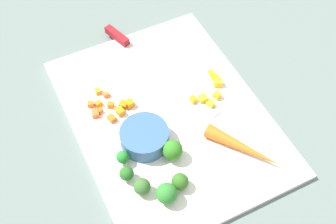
% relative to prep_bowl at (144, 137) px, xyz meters
% --- Properties ---
extents(ground_plane, '(4.00, 4.00, 0.00)m').
position_rel_prep_bowl_xyz_m(ground_plane, '(0.04, -0.07, -0.03)').
color(ground_plane, slate).
extents(cutting_board, '(0.52, 0.39, 0.01)m').
position_rel_prep_bowl_xyz_m(cutting_board, '(0.04, -0.07, -0.02)').
color(cutting_board, white).
rests_on(cutting_board, ground_plane).
extents(prep_bowl, '(0.10, 0.10, 0.04)m').
position_rel_prep_bowl_xyz_m(prep_bowl, '(0.00, 0.00, 0.00)').
color(prep_bowl, '#365E8E').
rests_on(prep_bowl, cutting_board).
extents(chef_knife, '(0.35, 0.14, 0.02)m').
position_rel_prep_bowl_xyz_m(chef_knife, '(0.22, -0.09, -0.01)').
color(chef_knife, silver).
rests_on(chef_knife, cutting_board).
extents(whole_carrot, '(0.16, 0.12, 0.03)m').
position_rel_prep_bowl_xyz_m(whole_carrot, '(-0.11, -0.17, -0.00)').
color(whole_carrot, orange).
rests_on(whole_carrot, cutting_board).
extents(carrot_dice_0, '(0.01, 0.02, 0.01)m').
position_rel_prep_bowl_xyz_m(carrot_dice_0, '(0.13, 0.05, -0.01)').
color(carrot_dice_0, orange).
rests_on(carrot_dice_0, cutting_board).
extents(carrot_dice_1, '(0.02, 0.02, 0.01)m').
position_rel_prep_bowl_xyz_m(carrot_dice_1, '(0.10, 0.00, -0.01)').
color(carrot_dice_1, orange).
rests_on(carrot_dice_1, cutting_board).
extents(carrot_dice_2, '(0.02, 0.02, 0.02)m').
position_rel_prep_bowl_xyz_m(carrot_dice_2, '(0.10, -0.01, -0.01)').
color(carrot_dice_2, orange).
rests_on(carrot_dice_2, cutting_board).
extents(carrot_dice_3, '(0.02, 0.02, 0.01)m').
position_rel_prep_bowl_xyz_m(carrot_dice_3, '(0.09, 0.02, -0.01)').
color(carrot_dice_3, orange).
rests_on(carrot_dice_3, cutting_board).
extents(carrot_dice_4, '(0.02, 0.02, 0.01)m').
position_rel_prep_bowl_xyz_m(carrot_dice_4, '(0.11, 0.03, -0.01)').
color(carrot_dice_4, orange).
rests_on(carrot_dice_4, cutting_board).
extents(carrot_dice_5, '(0.02, 0.02, 0.01)m').
position_rel_prep_bowl_xyz_m(carrot_dice_5, '(0.11, 0.07, -0.01)').
color(carrot_dice_5, orange).
rests_on(carrot_dice_5, cutting_board).
extents(carrot_dice_6, '(0.01, 0.01, 0.01)m').
position_rel_prep_bowl_xyz_m(carrot_dice_6, '(0.11, 0.06, -0.01)').
color(carrot_dice_6, orange).
rests_on(carrot_dice_6, cutting_board).
extents(carrot_dice_7, '(0.02, 0.02, 0.01)m').
position_rel_prep_bowl_xyz_m(carrot_dice_7, '(0.08, 0.04, -0.01)').
color(carrot_dice_7, orange).
rests_on(carrot_dice_7, cutting_board).
extents(carrot_dice_8, '(0.01, 0.01, 0.01)m').
position_rel_prep_bowl_xyz_m(carrot_dice_8, '(0.16, 0.04, -0.01)').
color(carrot_dice_8, orange).
rests_on(carrot_dice_8, cutting_board).
extents(carrot_dice_9, '(0.02, 0.02, 0.01)m').
position_rel_prep_bowl_xyz_m(carrot_dice_9, '(0.14, 0.07, -0.01)').
color(carrot_dice_9, orange).
rests_on(carrot_dice_9, cutting_board).
extents(carrot_dice_10, '(0.01, 0.01, 0.01)m').
position_rel_prep_bowl_xyz_m(carrot_dice_10, '(0.15, 0.03, -0.01)').
color(carrot_dice_10, orange).
rests_on(carrot_dice_10, cutting_board).
extents(pepper_dice_0, '(0.02, 0.01, 0.01)m').
position_rel_prep_bowl_xyz_m(pepper_dice_0, '(0.05, -0.14, -0.01)').
color(pepper_dice_0, yellow).
rests_on(pepper_dice_0, cutting_board).
extents(pepper_dice_1, '(0.02, 0.02, 0.02)m').
position_rel_prep_bowl_xyz_m(pepper_dice_1, '(0.04, -0.19, -0.01)').
color(pepper_dice_1, yellow).
rests_on(pepper_dice_1, cutting_board).
extents(pepper_dice_2, '(0.02, 0.02, 0.01)m').
position_rel_prep_bowl_xyz_m(pepper_dice_2, '(0.08, -0.21, -0.01)').
color(pepper_dice_2, yellow).
rests_on(pepper_dice_2, cutting_board).
extents(pepper_dice_3, '(0.01, 0.01, 0.01)m').
position_rel_prep_bowl_xyz_m(pepper_dice_3, '(0.10, -0.21, -0.01)').
color(pepper_dice_3, yellow).
rests_on(pepper_dice_3, cutting_board).
extents(pepper_dice_4, '(0.02, 0.02, 0.02)m').
position_rel_prep_bowl_xyz_m(pepper_dice_4, '(0.07, -0.21, -0.01)').
color(pepper_dice_4, yellow).
rests_on(pepper_dice_4, cutting_board).
extents(pepper_dice_5, '(0.02, 0.02, 0.01)m').
position_rel_prep_bowl_xyz_m(pepper_dice_5, '(0.02, -0.17, -0.01)').
color(pepper_dice_5, yellow).
rests_on(pepper_dice_5, cutting_board).
extents(pepper_dice_6, '(0.02, 0.02, 0.01)m').
position_rel_prep_bowl_xyz_m(pepper_dice_6, '(0.04, -0.16, -0.01)').
color(pepper_dice_6, yellow).
rests_on(pepper_dice_6, cutting_board).
extents(broccoli_floret_0, '(0.03, 0.03, 0.03)m').
position_rel_prep_bowl_xyz_m(broccoli_floret_0, '(-0.12, -0.02, -0.00)').
color(broccoli_floret_0, '#91BB55').
rests_on(broccoli_floret_0, cutting_board).
extents(broccoli_floret_1, '(0.04, 0.04, 0.05)m').
position_rel_prep_bowl_xyz_m(broccoli_floret_1, '(-0.06, -0.04, 0.01)').
color(broccoli_floret_1, '#88AC58').
rests_on(broccoli_floret_1, cutting_board).
extents(broccoli_floret_2, '(0.03, 0.03, 0.03)m').
position_rel_prep_bowl_xyz_m(broccoli_floret_2, '(-0.06, 0.07, 0.00)').
color(broccoli_floret_2, '#80BB59').
rests_on(broccoli_floret_2, cutting_board).
extents(broccoli_floret_3, '(0.04, 0.04, 0.04)m').
position_rel_prep_bowl_xyz_m(broccoli_floret_3, '(-0.13, 0.02, 0.00)').
color(broccoli_floret_3, '#81B768').
rests_on(broccoli_floret_3, cutting_board).
extents(broccoli_floret_4, '(0.03, 0.03, 0.04)m').
position_rel_prep_bowl_xyz_m(broccoli_floret_4, '(-0.10, 0.05, 0.00)').
color(broccoli_floret_4, '#84AD65').
rests_on(broccoli_floret_4, cutting_board).
extents(broccoli_floret_5, '(0.03, 0.03, 0.03)m').
position_rel_prep_bowl_xyz_m(broccoli_floret_5, '(-0.02, 0.06, 0.00)').
color(broccoli_floret_5, '#96AA55').
rests_on(broccoli_floret_5, cutting_board).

